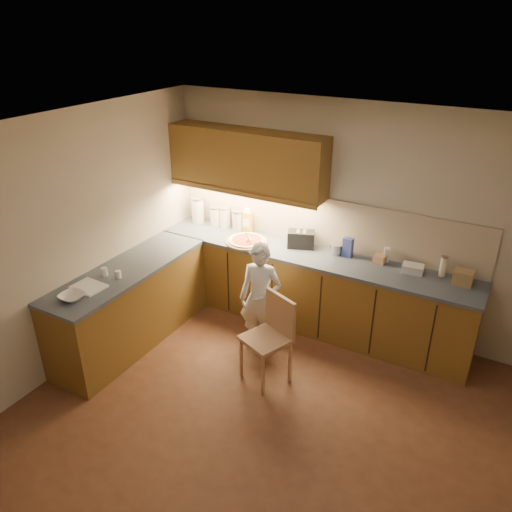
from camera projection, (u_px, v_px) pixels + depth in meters
name	position (u px, v px, depth m)	size (l,w,h in m)	color
room	(270.00, 260.00, 3.84)	(4.54, 4.50, 2.62)	#58311E
l_counter	(249.00, 294.00, 5.76)	(3.77, 2.62, 0.92)	brown
backsplash	(321.00, 222.00, 5.76)	(3.75, 0.02, 0.58)	#BFAD94
upper_cabinets	(247.00, 160.00, 5.75)	(1.95, 0.36, 0.73)	brown
pizza_on_board	(247.00, 241.00, 5.92)	(0.50, 0.50, 0.20)	#A68953
child	(260.00, 299.00, 5.32)	(0.46, 0.30, 1.27)	white
wooden_chair	(271.00, 333.00, 4.94)	(0.54, 0.54, 0.91)	tan
mixing_bowl	(72.00, 297.00, 4.75)	(0.24, 0.24, 0.06)	white
canister_a	(198.00, 210.00, 6.44)	(0.17, 0.17, 0.34)	white
canister_b	(216.00, 216.00, 6.36)	(0.15, 0.15, 0.26)	white
canister_c	(225.00, 217.00, 6.31)	(0.14, 0.14, 0.27)	white
canister_d	(239.00, 220.00, 6.22)	(0.16, 0.16, 0.27)	beige
oil_jug	(247.00, 221.00, 6.15)	(0.11, 0.09, 0.31)	gold
toaster	(301.00, 239.00, 5.78)	(0.35, 0.27, 0.20)	black
steel_pot	(336.00, 248.00, 5.64)	(0.16, 0.16, 0.12)	#B8B8BD
blue_box	(348.00, 247.00, 5.56)	(0.11, 0.08, 0.22)	#3747A6
card_box_a	(380.00, 259.00, 5.44)	(0.13, 0.09, 0.09)	tan
white_bottle	(387.00, 255.00, 5.44)	(0.06, 0.06, 0.17)	white
flat_pack	(413.00, 269.00, 5.24)	(0.22, 0.15, 0.09)	silver
tall_jar	(443.00, 266.00, 5.14)	(0.07, 0.07, 0.22)	white
card_box_b	(463.00, 278.00, 5.00)	(0.19, 0.15, 0.15)	#A48658
dough_cloth	(89.00, 287.00, 4.96)	(0.31, 0.25, 0.02)	white
spice_jar_a	(104.00, 272.00, 5.18)	(0.07, 0.07, 0.09)	white
spice_jar_b	(118.00, 274.00, 5.13)	(0.06, 0.06, 0.08)	white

